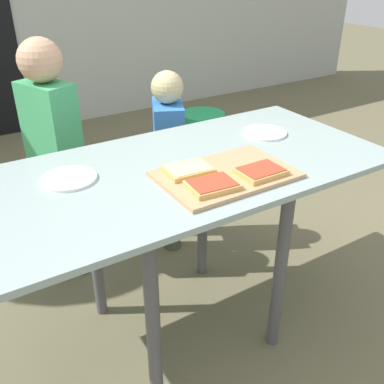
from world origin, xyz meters
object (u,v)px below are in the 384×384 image
Objects in this scene: dining_table at (182,190)px; pizza_slice_near_right at (261,171)px; plate_white_left at (69,179)px; cutting_board at (226,175)px; child_left at (54,147)px; plate_white_right at (264,133)px; garden_hose_coil at (203,115)px; child_right at (169,153)px; pizza_slice_far_left at (188,170)px; pizza_slice_near_left at (212,185)px.

pizza_slice_near_right is (0.18, -0.21, 0.12)m from dining_table.
dining_table is 0.39m from plate_white_left.
child_left is (-0.35, 0.80, -0.11)m from cutting_board.
cutting_board is at bearing -147.01° from plate_white_right.
garden_hose_coil is at bearing 48.10° from plate_white_left.
child_right is at bearing 37.40° from plate_white_left.
pizza_slice_near_left is at bearing -87.46° from pizza_slice_far_left.
plate_white_left is (-0.35, 0.31, -0.02)m from pizza_slice_near_left.
child_left reaches higher than plate_white_right.
cutting_board reaches higher than dining_table.
child_left is 0.56m from child_right.
child_right is at bearing 83.20° from pizza_slice_near_right.
pizza_slice_near_right is 0.35× the size of garden_hose_coil.
dining_table is 1.33× the size of child_left.
pizza_slice_far_left is at bearing -71.16° from child_left.
dining_table is at bearing -67.76° from child_left.
pizza_slice_near_left reaches higher than cutting_board.
pizza_slice_near_left is at bearing -122.55° from garden_hose_coil.
child_left is (-0.71, 0.56, -0.11)m from plate_white_right.
plate_white_left is at bearing 152.47° from pizza_slice_far_left.
plate_white_left is at bearing 149.60° from pizza_slice_near_right.
child_right is (0.28, 0.80, -0.26)m from pizza_slice_near_left.
garden_hose_coil is at bearing 52.19° from child_right.
pizza_slice_far_left reaches higher than dining_table.
child_left is 2.60× the size of garden_hose_coil.
plate_white_left is 0.16× the size of child_left.
garden_hose_coil is (1.37, 2.44, -0.75)m from pizza_slice_near_right.
child_left is (-0.26, 0.86, -0.13)m from pizza_slice_near_left.
plate_white_right is 1.00× the size of plate_white_left.
garden_hose_coil is (1.46, 2.37, -0.74)m from cutting_board.
child_left is at bearing 112.24° from dining_table.
garden_hose_coil is (1.56, 2.44, -0.75)m from pizza_slice_near_left.
cutting_board is 0.51m from plate_white_left.
pizza_slice_near_left reaches higher than plate_white_right.
garden_hose_coil is at bearing 62.84° from plate_white_right.
child_left is (0.10, 0.55, -0.11)m from plate_white_left.
child_left is at bearing 117.07° from pizza_slice_near_right.
pizza_slice_far_left is 0.24m from pizza_slice_near_right.
pizza_slice_near_right is at bearing -119.26° from garden_hose_coil.
plate_white_left is at bearing 151.12° from cutting_board.
plate_white_left is at bearing -131.90° from garden_hose_coil.
plate_white_right is (0.45, 0.09, 0.10)m from dining_table.
child_left is (-0.25, 0.73, -0.13)m from pizza_slice_far_left.
dining_table is 9.32× the size of pizza_slice_near_left.
child_right reaches higher than pizza_slice_far_left.
child_right is (0.63, 0.49, -0.24)m from plate_white_left.
cutting_board is 0.39× the size of child_left.
plate_white_right is at bearing -38.35° from child_left.
pizza_slice_near_left is 0.37× the size of garden_hose_coil.
plate_white_right is (0.27, 0.30, -0.02)m from pizza_slice_near_right.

